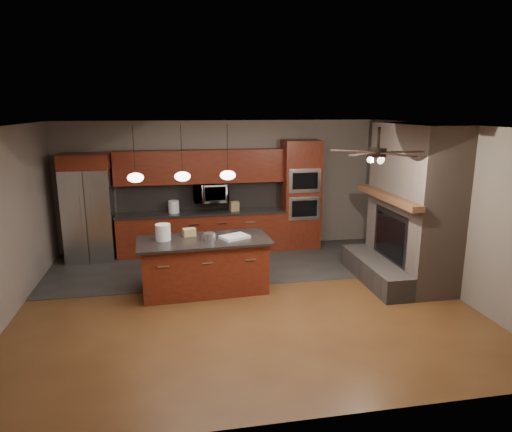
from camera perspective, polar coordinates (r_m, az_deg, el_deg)
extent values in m
plane|color=brown|center=(7.56, -1.53, -10.50)|extent=(7.00, 7.00, 0.00)
cube|color=white|center=(6.92, -1.67, 11.22)|extent=(7.00, 6.00, 0.02)
cube|color=#6F6459|center=(10.03, -4.25, 3.82)|extent=(7.00, 0.02, 2.80)
cube|color=#6F6459|center=(8.38, 22.78, 0.90)|extent=(0.02, 6.00, 2.80)
cube|color=#6F6459|center=(7.44, -29.28, -1.26)|extent=(0.02, 6.00, 2.80)
cube|color=#302E2B|center=(9.22, -3.28, -5.99)|extent=(7.00, 2.40, 0.01)
cube|color=#786256|center=(8.51, 19.07, 1.39)|extent=(0.80, 2.00, 2.80)
cube|color=#4B423D|center=(8.53, 14.62, -6.66)|extent=(0.50, 2.00, 0.40)
cube|color=#2D2D30|center=(8.46, 16.52, -2.50)|extent=(0.05, 1.20, 0.95)
cube|color=black|center=(8.45, 16.37, -2.51)|extent=(0.02, 1.00, 0.75)
cube|color=brown|center=(8.24, 16.11, 2.30)|extent=(0.22, 2.10, 0.10)
cube|color=maroon|center=(9.91, -6.70, -2.10)|extent=(3.55, 0.60, 0.86)
cube|color=black|center=(9.80, -6.77, 0.44)|extent=(3.59, 0.64, 0.04)
cube|color=black|center=(10.00, -6.93, 2.58)|extent=(3.55, 0.03, 0.60)
cube|color=maroon|center=(9.75, -6.98, 6.16)|extent=(3.55, 0.35, 0.70)
cube|color=maroon|center=(10.10, 5.60, 2.65)|extent=(0.80, 0.60, 2.38)
cube|color=silver|center=(9.86, 6.05, 0.96)|extent=(0.70, 0.03, 0.52)
cube|color=black|center=(9.84, 6.09, 0.93)|extent=(0.55, 0.02, 0.35)
cube|color=silver|center=(9.75, 6.14, 4.40)|extent=(0.70, 0.03, 0.52)
cube|color=black|center=(9.73, 6.17, 4.38)|extent=(0.55, 0.02, 0.35)
imported|color=silver|center=(9.77, -5.69, 2.95)|extent=(0.73, 0.41, 0.50)
cube|color=silver|center=(9.84, -20.12, 0.11)|extent=(0.94, 0.72, 1.88)
cube|color=#2D2D30|center=(9.49, -20.48, -0.39)|extent=(0.02, 0.02, 1.86)
cube|color=silver|center=(9.48, -21.11, -0.10)|extent=(0.03, 0.03, 0.94)
cube|color=silver|center=(9.45, -19.92, -0.05)|extent=(0.03, 0.03, 0.94)
cube|color=maroon|center=(9.65, -20.65, 6.41)|extent=(0.94, 0.72, 0.30)
cube|color=maroon|center=(7.82, -6.45, -6.28)|extent=(2.10, 0.96, 0.88)
cube|color=black|center=(7.68, -6.54, -3.05)|extent=(2.25, 1.12, 0.04)
cylinder|color=white|center=(7.70, -11.55, -2.00)|extent=(0.32, 0.32, 0.27)
cylinder|color=silver|center=(7.59, -5.80, -2.58)|extent=(0.22, 0.22, 0.13)
cube|color=white|center=(7.69, -2.68, -2.62)|extent=(0.54, 0.48, 0.04)
cube|color=tan|center=(7.89, -8.34, -2.02)|extent=(0.23, 0.19, 0.13)
cylinder|color=white|center=(9.75, -10.25, 1.14)|extent=(0.23, 0.23, 0.26)
cube|color=#9E8152|center=(9.79, -2.74, 1.24)|extent=(0.21, 0.18, 0.21)
cylinder|color=black|center=(7.58, -15.03, 8.01)|extent=(0.01, 0.01, 0.78)
ellipsoid|color=white|center=(7.64, -14.83, 4.65)|extent=(0.26, 0.26, 0.16)
cylinder|color=black|center=(7.56, -9.31, 8.27)|extent=(0.01, 0.01, 0.78)
ellipsoid|color=white|center=(7.61, -9.18, 4.90)|extent=(0.26, 0.26, 0.16)
cylinder|color=black|center=(7.61, -3.60, 8.46)|extent=(0.01, 0.01, 0.78)
ellipsoid|color=white|center=(7.67, -3.55, 5.10)|extent=(0.26, 0.26, 0.16)
cylinder|color=black|center=(6.69, 15.08, 9.41)|extent=(0.04, 0.04, 0.30)
cylinder|color=black|center=(6.70, 14.98, 7.70)|extent=(0.24, 0.24, 0.12)
cube|color=black|center=(6.87, 17.87, 7.65)|extent=(0.60, 0.12, 0.01)
cube|color=black|center=(7.08, 14.60, 8.01)|extent=(0.30, 0.61, 0.01)
cube|color=black|center=(6.78, 11.80, 7.94)|extent=(0.56, 0.45, 0.01)
cube|color=black|center=(6.37, 13.31, 7.52)|extent=(0.56, 0.45, 0.01)
cube|color=black|center=(6.43, 17.31, 7.33)|extent=(0.30, 0.61, 0.01)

